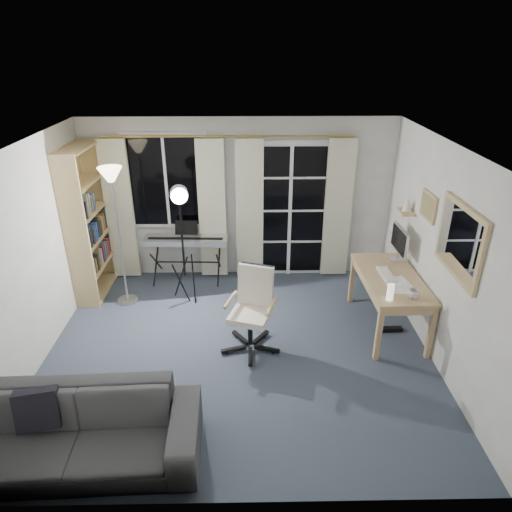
{
  "coord_description": "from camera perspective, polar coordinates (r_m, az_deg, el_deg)",
  "views": [
    {
      "loc": [
        0.13,
        -4.44,
        3.37
      ],
      "look_at": [
        0.22,
        0.35,
        1.07
      ],
      "focal_mm": 32.0,
      "sensor_mm": 36.0,
      "label": 1
    }
  ],
  "objects": [
    {
      "name": "floor",
      "position": [
        5.58,
        -2.2,
        -11.64
      ],
      "size": [
        4.5,
        4.0,
        0.02
      ],
      "primitive_type": "cube",
      "color": "#36404F",
      "rests_on": "ground"
    },
    {
      "name": "window",
      "position": [
        6.79,
        -11.14,
        9.15
      ],
      "size": [
        1.2,
        0.08,
        1.4
      ],
      "color": "white",
      "rests_on": "floor"
    },
    {
      "name": "french_door",
      "position": [
        6.86,
        4.24,
        5.57
      ],
      "size": [
        1.32,
        0.09,
        2.11
      ],
      "color": "white",
      "rests_on": "floor"
    },
    {
      "name": "curtains",
      "position": [
        6.73,
        -3.27,
        5.81
      ],
      "size": [
        3.6,
        0.07,
        2.13
      ],
      "color": "gold",
      "rests_on": "floor"
    },
    {
      "name": "bookshelf",
      "position": [
        6.73,
        -20.58,
        3.38
      ],
      "size": [
        0.35,
        0.99,
        2.12
      ],
      "rotation": [
        0.0,
        0.0,
        -0.01
      ],
      "color": "tan",
      "rests_on": "floor"
    },
    {
      "name": "torchiere_lamp",
      "position": [
        6.11,
        -17.4,
        7.13
      ],
      "size": [
        0.33,
        0.33,
        1.93
      ],
      "rotation": [
        0.0,
        0.0,
        -0.07
      ],
      "color": "#B2B2B7",
      "rests_on": "floor"
    },
    {
      "name": "keyboard_piano",
      "position": [
        6.77,
        -8.74,
        1.84
      ],
      "size": [
        1.24,
        0.62,
        0.89
      ],
      "rotation": [
        0.0,
        0.0,
        -0.04
      ],
      "color": "black",
      "rests_on": "floor"
    },
    {
      "name": "studio_light",
      "position": [
        5.96,
        -9.48,
        5.84
      ],
      "size": [
        0.35,
        0.36,
        1.73
      ],
      "rotation": [
        0.0,
        0.0,
        0.19
      ],
      "color": "black",
      "rests_on": "floor"
    },
    {
      "name": "office_chair",
      "position": [
        5.34,
        -0.34,
        -5.7
      ],
      "size": [
        0.7,
        0.7,
        1.01
      ],
      "rotation": [
        0.0,
        0.0,
        -0.32
      ],
      "color": "black",
      "rests_on": "floor"
    },
    {
      "name": "desk",
      "position": [
        5.87,
        16.48,
        -3.26
      ],
      "size": [
        0.72,
        1.38,
        0.73
      ],
      "rotation": [
        0.0,
        0.0,
        0.03
      ],
      "color": "tan",
      "rests_on": "floor"
    },
    {
      "name": "monitor",
      "position": [
        6.15,
        17.5,
        1.8
      ],
      "size": [
        0.18,
        0.53,
        0.46
      ],
      "rotation": [
        0.0,
        0.0,
        0.03
      ],
      "color": "silver",
      "rests_on": "desk"
    },
    {
      "name": "desk_clutter",
      "position": [
        5.69,
        16.46,
        -4.97
      ],
      "size": [
        0.42,
        0.83,
        0.92
      ],
      "rotation": [
        0.0,
        0.0,
        0.03
      ],
      "color": "white",
      "rests_on": "desk"
    },
    {
      "name": "mug",
      "position": [
        5.42,
        19.14,
        -4.38
      ],
      "size": [
        0.12,
        0.1,
        0.12
      ],
      "primitive_type": "imported",
      "rotation": [
        0.0,
        0.0,
        0.03
      ],
      "color": "silver",
      "rests_on": "desk"
    },
    {
      "name": "wall_mirror",
      "position": [
        4.94,
        24.09,
        1.69
      ],
      "size": [
        0.04,
        0.94,
        0.74
      ],
      "color": "tan",
      "rests_on": "floor"
    },
    {
      "name": "framed_print",
      "position": [
        5.7,
        20.75,
        5.84
      ],
      "size": [
        0.03,
        0.42,
        0.32
      ],
      "color": "tan",
      "rests_on": "floor"
    },
    {
      "name": "wall_shelf",
      "position": [
        6.18,
        18.31,
        5.78
      ],
      "size": [
        0.16,
        0.3,
        0.18
      ],
      "color": "tan",
      "rests_on": "floor"
    },
    {
      "name": "sofa",
      "position": [
        4.4,
        -22.08,
        -18.81
      ],
      "size": [
        2.16,
        0.71,
        0.84
      ],
      "rotation": [
        0.0,
        0.0,
        0.04
      ],
      "color": "#313134",
      "rests_on": "floor"
    }
  ]
}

